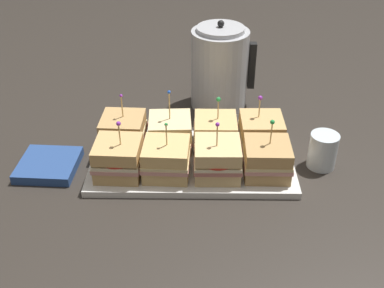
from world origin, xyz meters
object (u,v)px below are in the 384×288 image
Objects in this scene: sandwich_front_center_right at (217,159)px; napkin_stack at (49,165)px; sandwich_front_far_right at (267,159)px; sandwich_back_far_left at (123,132)px; sandwich_back_far_right at (261,133)px; sandwich_back_center_left at (170,133)px; sandwich_front_center_left at (166,159)px; drinking_glass at (322,150)px; sandwich_back_center_right at (215,133)px; kettle_steel at (220,68)px; sandwich_front_far_left at (118,158)px; serving_platter at (192,162)px.

sandwich_front_center_right reaches higher than napkin_stack.
sandwich_front_center_right is 0.12m from sandwich_front_far_right.
sandwich_back_far_left is 1.03× the size of sandwich_back_far_right.
napkin_stack is (-0.54, -0.08, -0.05)m from sandwich_back_far_right.
sandwich_back_far_right is at bearing -0.47° from sandwich_back_center_left.
drinking_glass is at bearing 9.36° from sandwich_front_center_left.
sandwich_back_far_left is 0.24m from sandwich_back_center_right.
sandwich_front_center_right is at bearing -92.53° from kettle_steel.
kettle_steel is at bearing 62.86° from sandwich_back_center_left.
sandwich_back_center_left is (0.00, 0.12, 0.00)m from sandwich_front_center_left.
sandwich_back_center_right is (0.24, 0.12, -0.00)m from sandwich_front_far_left.
drinking_glass is at bearing 0.71° from serving_platter.
sandwich_back_far_left reaches higher than drinking_glass.
sandwich_front_center_right is 0.17m from sandwich_back_far_right.
napkin_stack is (-0.44, -0.35, -0.11)m from kettle_steel.
sandwich_front_far_left is 0.99× the size of napkin_stack.
sandwich_back_far_right is at bearing 0.04° from sandwich_back_far_left.
kettle_steel reaches higher than sandwich_front_far_right.
sandwich_front_far_right is 0.27m from sandwich_back_center_left.
sandwich_back_far_left is at bearing 91.77° from sandwich_front_far_left.
napkin_stack is at bearing 176.39° from sandwich_front_far_right.
drinking_glass is 0.61× the size of napkin_stack.
sandwich_back_far_right is (0.36, 0.12, 0.00)m from sandwich_front_far_left.
sandwich_back_far_left is (-0.12, 0.12, 0.00)m from sandwich_front_center_left.
drinking_glass is (0.15, -0.05, -0.02)m from sandwich_back_far_right.
kettle_steel is at bearing 46.10° from sandwich_back_far_left.
sandwich_back_center_left reaches higher than sandwich_front_center_left.
drinking_glass is (0.39, 0.06, -0.01)m from sandwich_front_center_left.
sandwich_front_center_right is at bearing -166.14° from drinking_glass.
kettle_steel is (0.26, 0.27, 0.06)m from sandwich_back_far_left.
sandwich_back_center_right is (0.12, 0.12, 0.00)m from sandwich_front_center_left.
sandwich_front_far_left is 1.62× the size of drinking_glass.
sandwich_back_far_left is at bearing 162.34° from serving_platter.
kettle_steel is at bearing 76.41° from serving_platter.
serving_platter is 0.19m from sandwich_front_far_left.
drinking_glass is at bearing 7.36° from sandwich_front_far_left.
drinking_glass is (0.51, -0.05, -0.01)m from sandwich_back_far_left.
serving_platter is at bearing -179.29° from drinking_glass.
kettle_steel reaches higher than sandwich_back_far_right.
napkin_stack is at bearing -176.41° from serving_platter.
sandwich_front_center_left is at bearing -44.66° from sandwich_back_far_left.
sandwich_front_center_left and sandwich_back_center_right have the same top height.
serving_platter is at bearing -17.66° from sandwich_back_far_left.
sandwich_back_far_right reaches higher than drinking_glass.
sandwich_front_center_left reaches higher than serving_platter.
serving_platter is 0.33m from drinking_glass.
napkin_stack is (-0.36, -0.02, 0.00)m from serving_platter.
drinking_glass is (0.25, -0.32, -0.08)m from kettle_steel.
sandwich_back_far_left reaches higher than sandwich_back_far_right.
sandwich_back_far_right is (-0.00, 0.11, 0.00)m from sandwich_front_far_right.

